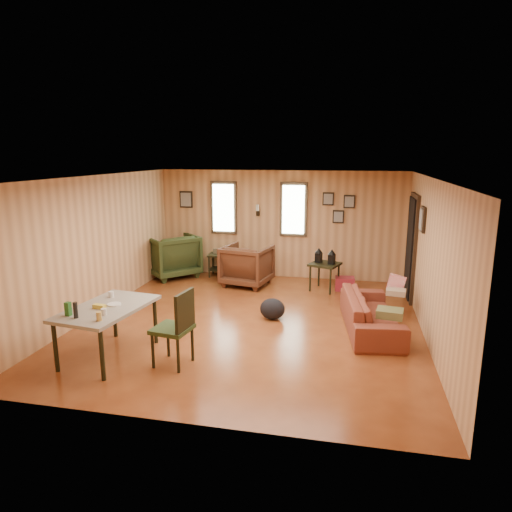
{
  "coord_description": "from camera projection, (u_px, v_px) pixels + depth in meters",
  "views": [
    {
      "loc": [
        1.58,
        -7.02,
        2.77
      ],
      "look_at": [
        0.0,
        0.4,
        1.05
      ],
      "focal_mm": 32.0,
      "sensor_mm": 36.0,
      "label": 1
    }
  ],
  "objects": [
    {
      "name": "dining_table",
      "position": [
        107.0,
        311.0,
        6.21
      ],
      "size": [
        1.02,
        1.51,
        0.93
      ],
      "rotation": [
        0.0,
        0.0,
        -0.13
      ],
      "color": "gray",
      "rests_on": "ground"
    },
    {
      "name": "dining_chair",
      "position": [
        177.0,
        324.0,
        5.96
      ],
      "size": [
        0.53,
        0.53,
        1.04
      ],
      "rotation": [
        0.0,
        0.0,
        -0.15
      ],
      "color": "#2B3819",
      "rests_on": "ground"
    },
    {
      "name": "sofa_pillows",
      "position": [
        393.0,
        299.0,
        7.24
      ],
      "size": [
        0.58,
        1.62,
        0.33
      ],
      "rotation": [
        0.0,
        0.0,
        -0.16
      ],
      "color": "brown",
      "rests_on": "sofa"
    },
    {
      "name": "sofa",
      "position": [
        371.0,
        307.0,
        7.22
      ],
      "size": [
        0.82,
        2.01,
        0.76
      ],
      "primitive_type": "imported",
      "rotation": [
        0.0,
        0.0,
        1.7
      ],
      "color": "brown",
      "rests_on": "ground"
    },
    {
      "name": "room",
      "position": [
        264.0,
        249.0,
        7.59
      ],
      "size": [
        5.54,
        6.04,
        2.44
      ],
      "color": "brown",
      "rests_on": "ground"
    },
    {
      "name": "end_table",
      "position": [
        220.0,
        261.0,
        10.44
      ],
      "size": [
        0.53,
        0.49,
        0.63
      ],
      "rotation": [
        0.0,
        0.0,
        0.07
      ],
      "color": "black",
      "rests_on": "ground"
    },
    {
      "name": "recliner_green",
      "position": [
        172.0,
        254.0,
        10.36
      ],
      "size": [
        1.42,
        1.42,
        1.07
      ],
      "primitive_type": "imported",
      "rotation": [
        0.0,
        0.0,
        -2.33
      ],
      "color": "#2B3819",
      "rests_on": "ground"
    },
    {
      "name": "backpack",
      "position": [
        272.0,
        309.0,
        7.73
      ],
      "size": [
        0.5,
        0.43,
        0.37
      ],
      "rotation": [
        0.0,
        0.0,
        0.31
      ],
      "color": "black",
      "rests_on": "ground"
    },
    {
      "name": "recliner_brown",
      "position": [
        247.0,
        263.0,
        9.69
      ],
      "size": [
        1.08,
        1.03,
        0.96
      ],
      "primitive_type": "imported",
      "rotation": [
        0.0,
        0.0,
        2.95
      ],
      "color": "#492616",
      "rests_on": "ground"
    },
    {
      "name": "cooler",
      "position": [
        345.0,
        284.0,
        9.4
      ],
      "size": [
        0.4,
        0.3,
        0.27
      ],
      "rotation": [
        0.0,
        0.0,
        0.07
      ],
      "color": "maroon",
      "rests_on": "ground"
    },
    {
      "name": "side_table",
      "position": [
        325.0,
        262.0,
        9.29
      ],
      "size": [
        0.7,
        0.7,
        0.88
      ],
      "rotation": [
        0.0,
        0.0,
        -0.33
      ],
      "color": "black",
      "rests_on": "ground"
    }
  ]
}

